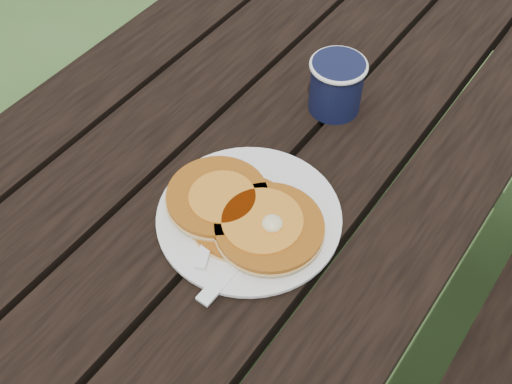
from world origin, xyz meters
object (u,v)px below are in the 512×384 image
Objects in this scene: picnic_table at (248,269)px; coffee_cup at (337,83)px; pancake_stack at (244,214)px; plate at (249,217)px.

picnic_table is 19.04× the size of coffee_cup.
plate is at bearing 89.40° from pancake_stack.
pancake_stack reaches higher than plate.
picnic_table is 0.42m from plate.
picnic_table is 0.47m from coffee_cup.
plate is 0.28m from coffee_cup.
pancake_stack is at bearing -90.60° from plate.
pancake_stack is at bearing -85.34° from coffee_cup.
picnic_table is at bearing 125.60° from pancake_stack.
plate is (0.10, -0.12, 0.39)m from picnic_table.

